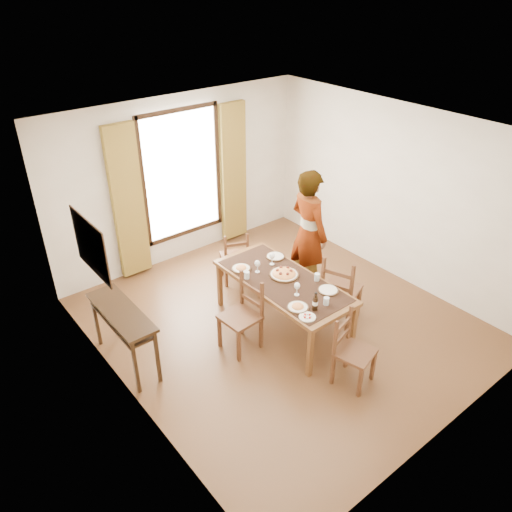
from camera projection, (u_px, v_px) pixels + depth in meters
ground at (281, 322)px, 7.00m from camera, size 5.00×5.00×0.00m
room_shell at (277, 221)px, 6.30m from camera, size 4.60×5.10×2.74m
console_table at (122, 318)px, 5.97m from camera, size 0.38×1.20×0.80m
dining_table at (283, 284)px, 6.59m from camera, size 0.88×1.99×0.76m
chair_west at (242, 317)px, 6.35m from camera, size 0.47×0.47×1.00m
chair_north at (235, 258)px, 7.72m from camera, size 0.52×0.52×0.89m
chair_south at (352, 352)px, 5.82m from camera, size 0.50×0.50×0.93m
chair_east at (340, 291)px, 6.79m from camera, size 0.61×0.61×1.06m
man at (309, 233)px, 7.24m from camera, size 0.78×0.57×1.94m
plate_sw at (298, 306)px, 6.01m from camera, size 0.27×0.27×0.05m
plate_se at (328, 289)px, 6.33m from camera, size 0.27×0.27×0.05m
plate_nw at (241, 267)px, 6.77m from camera, size 0.27×0.27×0.05m
plate_ne at (275, 255)px, 7.05m from camera, size 0.27×0.27×0.05m
pasta_platter at (284, 272)px, 6.63m from camera, size 0.40×0.40×0.10m
caprese_plate at (307, 316)px, 5.85m from camera, size 0.20×0.20×0.04m
wine_glass_a at (297, 289)px, 6.22m from camera, size 0.08×0.08×0.18m
wine_glass_b at (272, 259)px, 6.85m from camera, size 0.08×0.08×0.18m
wine_glass_c at (257, 266)px, 6.68m from camera, size 0.08×0.08×0.18m
tumbler_a at (317, 277)px, 6.53m from camera, size 0.07×0.07×0.10m
tumbler_b at (247, 275)px, 6.57m from camera, size 0.07×0.07×0.10m
tumbler_c at (326, 301)px, 6.06m from camera, size 0.07×0.07×0.10m
wine_bottle at (315, 301)px, 5.93m from camera, size 0.07×0.07×0.25m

